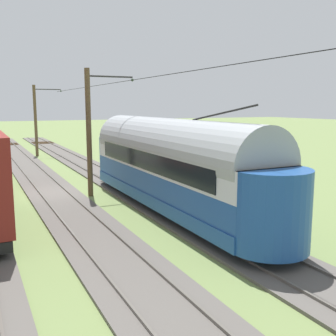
% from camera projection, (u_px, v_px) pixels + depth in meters
% --- Properties ---
extents(ground_plane, '(220.00, 220.00, 0.00)m').
position_uv_depth(ground_plane, '(53.00, 194.00, 22.08)').
color(ground_plane, olive).
extents(track_streetcar_siding, '(2.80, 80.00, 0.18)m').
position_uv_depth(track_streetcar_siding, '(124.00, 185.00, 24.23)').
color(track_streetcar_siding, '#56514C').
rests_on(track_streetcar_siding, ground).
extents(track_adjacent_siding, '(2.80, 80.00, 0.18)m').
position_uv_depth(track_adjacent_siding, '(52.00, 192.00, 22.35)').
color(track_adjacent_siding, '#56514C').
rests_on(track_adjacent_siding, ground).
extents(vintage_streetcar, '(2.65, 16.25, 4.76)m').
position_uv_depth(vintage_streetcar, '(170.00, 163.00, 18.31)').
color(vintage_streetcar, '#1E4C93').
rests_on(vintage_streetcar, ground).
extents(catenary_pole_foreground, '(2.74, 0.28, 6.81)m').
position_uv_depth(catenary_pole_foreground, '(36.00, 119.00, 38.26)').
color(catenary_pole_foreground, brown).
rests_on(catenary_pole_foreground, ground).
extents(catenary_pole_mid_near, '(2.74, 0.28, 6.81)m').
position_uv_depth(catenary_pole_mid_near, '(90.00, 130.00, 21.17)').
color(catenary_pole_mid_near, brown).
rests_on(catenary_pole_mid_near, ground).
extents(overhead_wire_run, '(2.54, 61.91, 0.18)m').
position_uv_depth(overhead_wire_run, '(224.00, 66.00, 13.91)').
color(overhead_wire_run, black).
rests_on(overhead_wire_run, ground).
extents(switch_stand, '(0.50, 0.30, 1.24)m').
position_uv_depth(switch_stand, '(106.00, 157.00, 32.21)').
color(switch_stand, black).
rests_on(switch_stand, ground).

